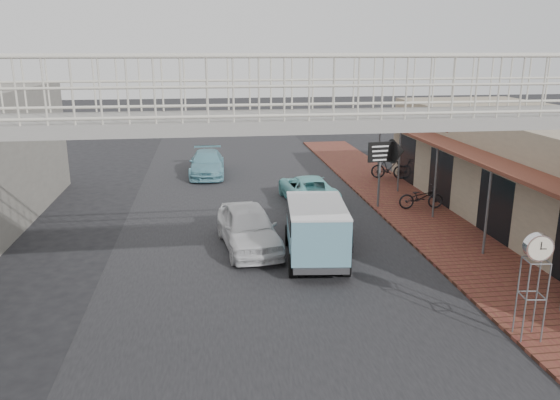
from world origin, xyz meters
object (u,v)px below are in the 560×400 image
object	(u,v)px
angkot_far	(207,163)
motorcycle_far	(389,168)
dark_sedan	(319,218)
angkot_van	(316,224)
angkot_curb	(308,189)
motorcycle_near	(421,197)
arrow_sign	(396,152)
street_clock	(538,252)
white_hatchback	(248,227)

from	to	relation	value
angkot_far	motorcycle_far	distance (m)	9.41
dark_sedan	angkot_far	xyz separation A→B (m)	(-3.82, 10.43, -0.09)
motorcycle_far	angkot_van	bearing A→B (deg)	167.01
angkot_curb	motorcycle_far	size ratio (longest dim) A/B	2.38
angkot_curb	motorcycle_near	size ratio (longest dim) A/B	2.34
angkot_van	arrow_sign	distance (m)	7.04
angkot_van	motorcycle_near	world-z (taller)	angkot_van
arrow_sign	angkot_curb	bearing A→B (deg)	151.35
angkot_van	street_clock	distance (m)	6.75
angkot_van	motorcycle_far	distance (m)	11.66
motorcycle_near	arrow_sign	size ratio (longest dim) A/B	0.66
white_hatchback	angkot_van	bearing A→B (deg)	-41.72
white_hatchback	arrow_sign	xyz separation A→B (m)	(6.41, 3.95, 1.65)
angkot_far	arrow_sign	distance (m)	10.66
motorcycle_near	arrow_sign	bearing A→B (deg)	60.03
dark_sedan	arrow_sign	world-z (taller)	arrow_sign
motorcycle_far	street_clock	distance (m)	15.77
white_hatchback	angkot_van	xyz separation A→B (m)	(1.99, -1.41, 0.48)
white_hatchback	street_clock	world-z (taller)	street_clock
white_hatchback	street_clock	distance (m)	9.13
angkot_curb	arrow_sign	xyz separation A→B (m)	(3.41, -1.32, 1.77)
white_hatchback	angkot_far	world-z (taller)	white_hatchback
angkot_curb	arrow_sign	bearing A→B (deg)	155.81
angkot_curb	angkot_van	bearing A→B (deg)	78.44
motorcycle_near	arrow_sign	xyz separation A→B (m)	(-0.95, 0.61, 1.79)
motorcycle_near	angkot_far	bearing A→B (deg)	50.45
angkot_far	arrow_sign	bearing A→B (deg)	-41.17
white_hatchback	motorcycle_far	world-z (taller)	white_hatchback
motorcycle_far	arrow_sign	distance (m)	5.22
motorcycle_near	street_clock	size ratio (longest dim) A/B	0.74
motorcycle_far	street_clock	bearing A→B (deg)	-170.35
motorcycle_near	motorcycle_far	bearing A→B (deg)	-2.41
angkot_curb	motorcycle_far	world-z (taller)	angkot_curb
angkot_van	white_hatchback	bearing A→B (deg)	150.99
angkot_van	angkot_curb	bearing A→B (deg)	87.70
angkot_curb	motorcycle_near	world-z (taller)	angkot_curb
dark_sedan	street_clock	distance (m)	8.38
motorcycle_far	angkot_far	bearing A→B (deg)	91.93
angkot_far	street_clock	xyz separation A→B (m)	(7.07, -18.02, 1.54)
dark_sedan	arrow_sign	size ratio (longest dim) A/B	1.54
dark_sedan	motorcycle_near	bearing A→B (deg)	31.33
dark_sedan	motorcycle_far	world-z (taller)	dark_sedan
angkot_far	angkot_van	xyz separation A→B (m)	(3.26, -12.54, 0.58)
street_clock	arrow_sign	world-z (taller)	arrow_sign
angkot_van	motorcycle_far	world-z (taller)	angkot_van
angkot_van	motorcycle_near	size ratio (longest dim) A/B	2.19
angkot_far	street_clock	size ratio (longest dim) A/B	1.74
dark_sedan	arrow_sign	distance (m)	5.31
angkot_curb	angkot_far	world-z (taller)	angkot_far
motorcycle_far	angkot_curb	bearing A→B (deg)	142.25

